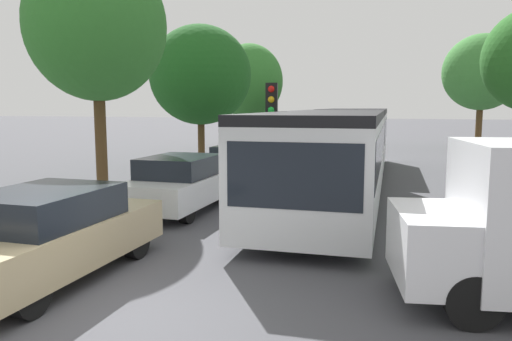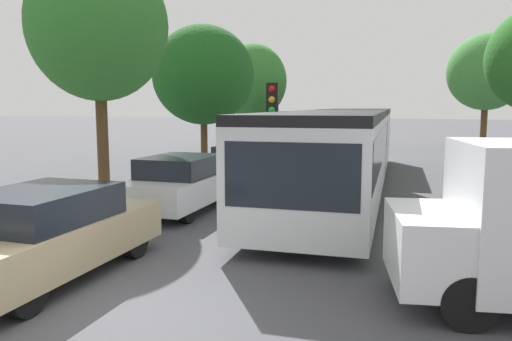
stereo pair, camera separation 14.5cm
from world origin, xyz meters
The scene contains 11 objects.
ground_plane centered at (0.00, 0.00, 0.00)m, with size 200.00×200.00×0.00m, color #47474C.
articulated_bus centered at (1.80, 11.24, 1.52)m, with size 2.76×17.76×2.63m.
city_bus_rear centered at (-1.96, 25.36, 1.36)m, with size 3.18×11.09×2.36m.
queued_car_tan centered at (-1.85, 0.91, 0.75)m, with size 1.91×4.31×1.48m.
queued_car_white centered at (-1.96, 6.39, 0.74)m, with size 1.89×4.25×1.46m.
queued_car_green centered at (-1.86, 11.39, 0.69)m, with size 1.76×3.98×1.37m.
traffic_light centered at (0.21, 7.58, 2.50)m, with size 0.35×0.38×3.40m.
tree_left_mid centered at (-5.17, 7.76, 5.03)m, with size 4.15×4.15×7.40m.
tree_left_far centered at (-5.13, 15.57, 4.03)m, with size 4.57×4.57×6.37m.
tree_left_distant centered at (-5.81, 26.10, 4.33)m, with size 4.41×4.41×6.78m.
tree_right_far centered at (8.68, 28.66, 4.71)m, with size 4.78×4.78×7.21m.
Camera 1 is at (3.45, -5.73, 2.81)m, focal length 35.00 mm.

